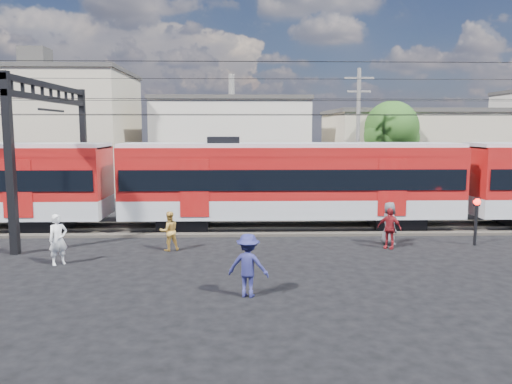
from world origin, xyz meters
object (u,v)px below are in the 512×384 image
at_px(commuter_train, 295,180).
at_px(crossing_signal, 476,212).
at_px(pedestrian_a, 58,240).
at_px(pedestrian_c, 248,265).

xyz_separation_m(commuter_train, crossing_signal, (7.18, -3.58, -0.99)).
height_order(pedestrian_a, pedestrian_c, pedestrian_c).
distance_m(commuter_train, crossing_signal, 8.09).
bearing_deg(crossing_signal, commuter_train, 153.54).
relative_size(commuter_train, crossing_signal, 24.78).
bearing_deg(pedestrian_a, crossing_signal, -31.59).
bearing_deg(pedestrian_a, commuter_train, -6.74).
relative_size(pedestrian_a, pedestrian_c, 0.98).
bearing_deg(commuter_train, pedestrian_a, -146.52).
bearing_deg(pedestrian_a, pedestrian_c, -68.48).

